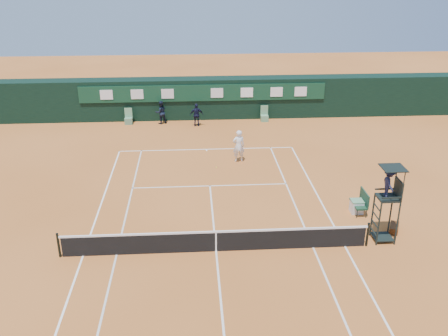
# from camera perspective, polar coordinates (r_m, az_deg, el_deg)

# --- Properties ---
(ground) EXTENTS (90.00, 90.00, 0.00)m
(ground) POSITION_cam_1_polar(r_m,az_deg,el_deg) (21.12, -0.91, -9.48)
(ground) COLOR #C76D2F
(ground) RESTS_ON ground
(court_lines) EXTENTS (11.05, 23.85, 0.01)m
(court_lines) POSITION_cam_1_polar(r_m,az_deg,el_deg) (21.12, -0.91, -9.47)
(court_lines) COLOR white
(court_lines) RESTS_ON ground
(tennis_net) EXTENTS (12.90, 0.10, 1.10)m
(tennis_net) POSITION_cam_1_polar(r_m,az_deg,el_deg) (20.85, -0.92, -8.30)
(tennis_net) COLOR black
(tennis_net) RESTS_ON ground
(back_wall) EXTENTS (40.00, 1.65, 3.00)m
(back_wall) POSITION_cam_1_polar(r_m,az_deg,el_deg) (37.83, -2.40, 8.00)
(back_wall) COLOR black
(back_wall) RESTS_ON ground
(linesman_chair_left) EXTENTS (0.55, 0.50, 1.15)m
(linesman_chair_left) POSITION_cam_1_polar(r_m,az_deg,el_deg) (37.24, -10.85, 5.45)
(linesman_chair_left) COLOR #558361
(linesman_chair_left) RESTS_ON ground
(linesman_chair_right) EXTENTS (0.55, 0.50, 1.15)m
(linesman_chair_right) POSITION_cam_1_polar(r_m,az_deg,el_deg) (37.33, 4.64, 5.84)
(linesman_chair_right) COLOR #609468
(linesman_chair_right) RESTS_ON ground
(umpire_chair) EXTENTS (0.96, 0.95, 3.42)m
(umpire_chair) POSITION_cam_1_polar(r_m,az_deg,el_deg) (21.81, 18.32, -2.27)
(umpire_chair) COLOR black
(umpire_chair) RESTS_ON ground
(player_bench) EXTENTS (0.56, 1.20, 1.10)m
(player_bench) POSITION_cam_1_polar(r_m,az_deg,el_deg) (24.68, 15.40, -3.67)
(player_bench) COLOR #173A25
(player_bench) RESTS_ON ground
(tennis_bag) EXTENTS (0.67, 0.90, 0.31)m
(tennis_bag) POSITION_cam_1_polar(r_m,az_deg,el_deg) (23.71, 18.87, -6.51)
(tennis_bag) COLOR black
(tennis_bag) RESTS_ON ground
(cooler) EXTENTS (0.57, 0.57, 0.65)m
(cooler) POSITION_cam_1_polar(r_m,az_deg,el_deg) (24.74, 14.92, -4.25)
(cooler) COLOR silver
(cooler) RESTS_ON ground
(tennis_ball) EXTENTS (0.07, 0.07, 0.07)m
(tennis_ball) POSITION_cam_1_polar(r_m,az_deg,el_deg) (28.96, -0.88, 0.08)
(tennis_ball) COLOR yellow
(tennis_ball) RESTS_ON ground
(player) EXTENTS (0.75, 0.52, 1.96)m
(player) POSITION_cam_1_polar(r_m,az_deg,el_deg) (29.54, 1.68, 2.52)
(player) COLOR white
(player) RESTS_ON ground
(ball_kid_left) EXTENTS (1.00, 0.90, 1.70)m
(ball_kid_left) POSITION_cam_1_polar(r_m,az_deg,el_deg) (36.78, -7.23, 6.33)
(ball_kid_left) COLOR black
(ball_kid_left) RESTS_ON ground
(ball_kid_right) EXTENTS (0.98, 0.41, 1.66)m
(ball_kid_right) POSITION_cam_1_polar(r_m,az_deg,el_deg) (36.00, -3.14, 6.07)
(ball_kid_right) COLOR black
(ball_kid_right) RESTS_ON ground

